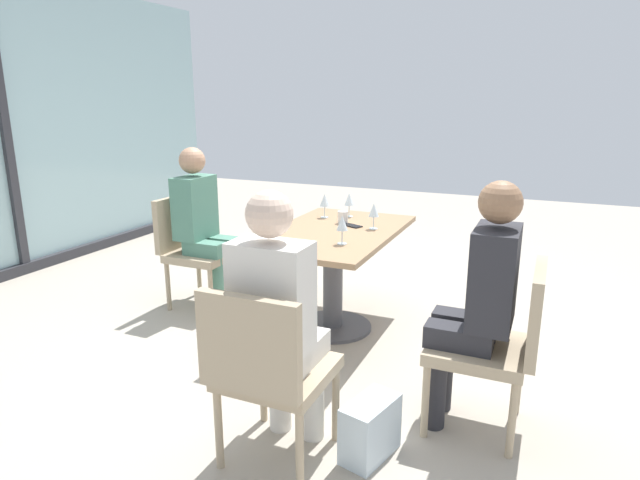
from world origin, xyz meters
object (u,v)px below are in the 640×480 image
object	(u,v)px
dining_table_main	(333,256)
person_front_left	(479,295)
handbag_0	(370,429)
person_near_window	(202,221)
person_side_end	(278,314)
wine_glass_4	(374,211)
chair_side_end	(268,366)
coffee_cup	(343,217)
wine_glass_2	(325,201)
cell_phone_on_table	(352,226)
chair_near_window	(192,244)
wine_glass_3	(342,224)
chair_front_left	(499,338)
wine_glass_1	(276,214)
wine_glass_0	(349,200)

from	to	relation	value
dining_table_main	person_front_left	xyz separation A→B (m)	(-0.82, -1.10, 0.15)
handbag_0	person_near_window	bearing A→B (deg)	69.40
person_side_end	wine_glass_4	bearing A→B (deg)	2.70
chair_side_end	coffee_cup	distance (m)	1.80
person_near_window	wine_glass_2	xyz separation A→B (m)	(0.35, -0.88, 0.16)
cell_phone_on_table	handbag_0	size ratio (longest dim) A/B	0.48
chair_side_end	person_near_window	distance (m)	2.08
person_near_window	coffee_cup	world-z (taller)	person_near_window
person_near_window	chair_near_window	bearing A→B (deg)	90.00
wine_glass_2	wine_glass_4	size ratio (longest dim) A/B	1.00
person_front_left	cell_phone_on_table	xyz separation A→B (m)	(0.99, 1.02, 0.03)
person_front_left	wine_glass_2	size ratio (longest dim) A/B	6.81
person_near_window	handbag_0	size ratio (longest dim) A/B	4.20
dining_table_main	person_front_left	size ratio (longest dim) A/B	1.09
wine_glass_2	wine_glass_4	distance (m)	0.50
person_side_end	wine_glass_3	world-z (taller)	person_side_end
chair_front_left	wine_glass_3	size ratio (longest dim) A/B	4.70
chair_near_window	cell_phone_on_table	bearing A→B (deg)	-82.56
dining_table_main	person_front_left	bearing A→B (deg)	-126.81
wine_glass_3	cell_phone_on_table	size ratio (longest dim) A/B	1.28
chair_near_window	person_near_window	distance (m)	0.23
person_side_end	cell_phone_on_table	xyz separation A→B (m)	(1.57, 0.24, 0.03)
chair_front_left	wine_glass_2	xyz separation A→B (m)	(1.17, 1.42, 0.37)
dining_table_main	person_side_end	world-z (taller)	person_side_end
wine_glass_3	wine_glass_4	xyz separation A→B (m)	(0.46, -0.05, 0.00)
chair_front_left	cell_phone_on_table	xyz separation A→B (m)	(0.99, 1.13, 0.24)
chair_near_window	dining_table_main	bearing A→B (deg)	-90.00
wine_glass_4	wine_glass_1	bearing A→B (deg)	123.76
chair_near_window	person_front_left	bearing A→B (deg)	-109.62
chair_side_end	person_front_left	distance (m)	1.07
wine_glass_0	wine_glass_2	xyz separation A→B (m)	(-0.11, 0.16, 0.00)
chair_side_end	coffee_cup	xyz separation A→B (m)	(1.75, 0.34, 0.28)
wine_glass_1	coffee_cup	world-z (taller)	wine_glass_1
chair_front_left	cell_phone_on_table	world-z (taller)	chair_front_left
person_near_window	wine_glass_4	distance (m)	1.36
person_front_left	cell_phone_on_table	bearing A→B (deg)	45.87
wine_glass_2	person_front_left	bearing A→B (deg)	-131.80
person_near_window	wine_glass_1	world-z (taller)	person_near_window
chair_side_end	wine_glass_4	xyz separation A→B (m)	(1.67, 0.07, 0.37)
dining_table_main	handbag_0	size ratio (longest dim) A/B	4.57
person_front_left	wine_glass_0	size ratio (longest dim) A/B	6.81
person_near_window	cell_phone_on_table	bearing A→B (deg)	-81.87
person_side_end	wine_glass_3	bearing A→B (deg)	6.68
chair_side_end	wine_glass_1	world-z (taller)	wine_glass_1
chair_side_end	chair_front_left	world-z (taller)	same
chair_near_window	wine_glass_3	bearing A→B (deg)	-102.65
wine_glass_1	chair_front_left	bearing A→B (deg)	-111.05
wine_glass_0	wine_glass_4	xyz separation A→B (m)	(-0.31, -0.30, 0.00)
chair_near_window	wine_glass_0	bearing A→B (deg)	-68.25
person_front_left	handbag_0	xyz separation A→B (m)	(-0.45, 0.39, -0.56)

